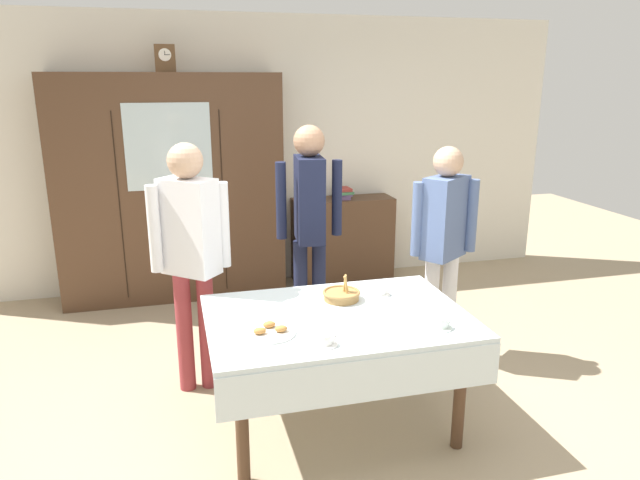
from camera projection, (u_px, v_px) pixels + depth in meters
ground_plane at (328, 408)px, 3.80m from camera, size 12.00×12.00×0.00m
back_wall at (260, 153)px, 5.90m from camera, size 6.40×0.10×2.70m
dining_table at (339, 333)px, 3.41m from camera, size 1.53×1.06×0.74m
wall_cabinet at (171, 189)px, 5.48m from camera, size 2.10×0.46×2.14m
mantel_clock at (165, 58)px, 5.17m from camera, size 0.18×0.11×0.24m
bookshelf_low at (343, 239)px, 6.12m from camera, size 1.05×0.35×0.89m
book_stack at (343, 193)px, 5.98m from camera, size 0.18×0.23×0.11m
tea_cup_front_edge at (326, 341)px, 3.01m from camera, size 0.13×0.13×0.06m
tea_cup_mid_left at (441, 324)px, 3.22m from camera, size 0.13×0.13×0.06m
tea_cup_far_right at (380, 291)px, 3.71m from camera, size 0.13×0.13×0.06m
bread_basket at (341, 295)px, 3.63m from camera, size 0.24×0.24×0.16m
pastry_plate at (270, 331)px, 3.15m from camera, size 0.28×0.28×0.05m
spoon_near_left at (439, 309)px, 3.49m from camera, size 0.12×0.02×0.01m
spoon_front_edge at (412, 296)px, 3.69m from camera, size 0.12×0.02×0.01m
spoon_mid_right at (365, 338)px, 3.10m from camera, size 0.12×0.02×0.01m
person_by_cabinet at (190, 244)px, 3.78m from camera, size 0.52×0.39×1.71m
person_behind_table_left at (444, 233)px, 4.26m from camera, size 0.52×0.37×1.63m
person_beside_shelf at (309, 214)px, 4.45m from camera, size 0.52×0.38×1.76m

